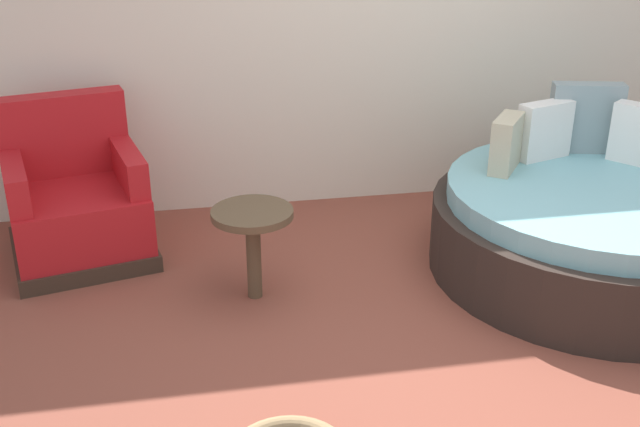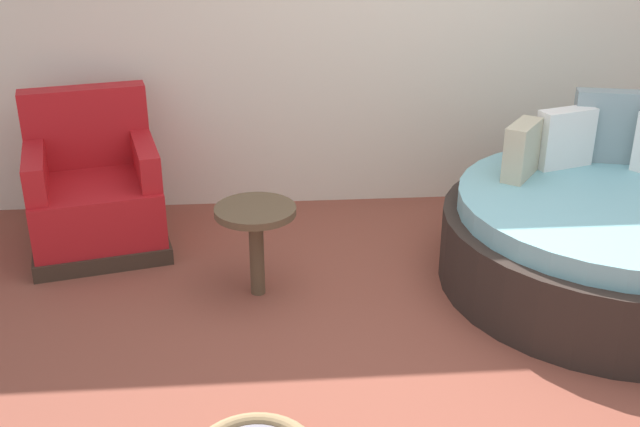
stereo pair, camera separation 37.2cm
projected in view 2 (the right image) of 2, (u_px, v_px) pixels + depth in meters
ground_plane at (447, 363)px, 3.71m from camera, size 8.00×8.00×0.02m
back_wall at (389, 6)px, 5.05m from camera, size 8.00×0.12×2.69m
round_daybed at (615, 239)px, 4.31m from camera, size 1.93×1.93×0.97m
red_armchair at (95, 194)px, 4.76m from camera, size 0.96×0.96×0.94m
side_table at (256, 223)px, 4.14m from camera, size 0.44×0.44×0.52m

